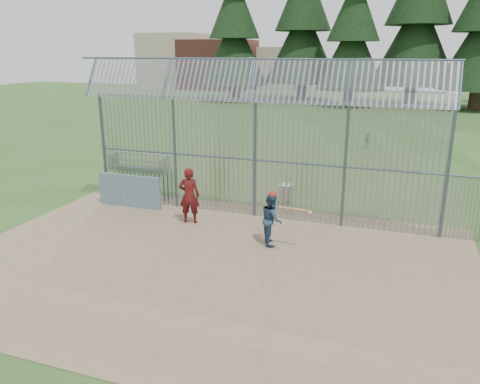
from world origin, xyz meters
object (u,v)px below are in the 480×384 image
at_px(batter, 272,219).
at_px(trash_can, 286,194).
at_px(bleacher, 138,161).
at_px(onlooker, 189,195).
at_px(dugout_wall, 130,191).

height_order(batter, trash_can, batter).
bearing_deg(bleacher, batter, -37.97).
relative_size(onlooker, trash_can, 2.29).
xyz_separation_m(onlooker, trash_can, (2.55, 3.03, -0.58)).
bearing_deg(trash_can, bleacher, 160.81).
distance_m(onlooker, bleacher, 8.01).
relative_size(dugout_wall, onlooker, 1.33).
bearing_deg(trash_can, dugout_wall, -156.93).
bearing_deg(dugout_wall, onlooker, -15.40).
bearing_deg(bleacher, onlooker, -46.78).
distance_m(batter, bleacher, 10.83).
bearing_deg(batter, dugout_wall, 51.79).
bearing_deg(onlooker, bleacher, -60.99).
bearing_deg(batter, trash_can, -15.33).
height_order(dugout_wall, bleacher, dugout_wall).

